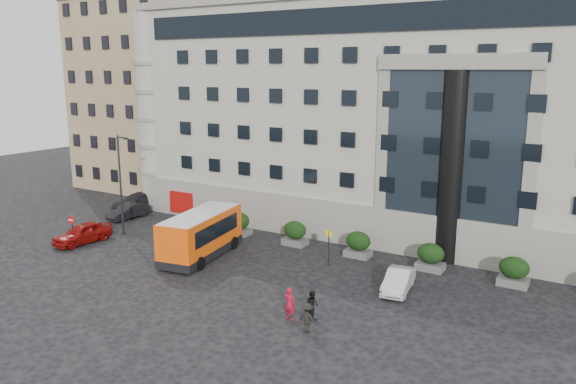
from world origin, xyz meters
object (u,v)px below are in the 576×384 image
(hedge_c, at_px, (358,244))
(street_lamp, at_px, (121,181))
(hedge_a, at_px, (239,223))
(pedestrian_a, at_px, (290,304))
(bus_stop_sign, at_px, (329,241))
(no_entry_sign, at_px, (72,224))
(red_truck, at_px, (201,192))
(parked_car_b, at_px, (129,211))
(hedge_d, at_px, (430,257))
(parked_car_a, at_px, (82,233))
(parked_car_c, at_px, (138,202))
(minibus, at_px, (201,233))
(hedge_e, at_px, (514,271))
(pedestrian_b, at_px, (312,305))
(hedge_b, at_px, (295,233))
(white_taxi, at_px, (398,280))
(pedestrian_c, at_px, (307,318))
(parked_car_d, at_px, (182,194))

(hedge_c, xyz_separation_m, street_lamp, (-18.34, -4.80, 3.44))
(hedge_a, relative_size, pedestrian_a, 1.02)
(bus_stop_sign, relative_size, no_entry_sign, 1.09)
(red_truck, distance_m, parked_car_b, 6.94)
(hedge_d, height_order, parked_car_a, hedge_d)
(bus_stop_sign, distance_m, parked_car_c, 22.94)
(hedge_d, xyz_separation_m, no_entry_sign, (-24.60, -8.84, 0.72))
(hedge_c, xyz_separation_m, parked_car_b, (-21.73, -1.13, -0.27))
(no_entry_sign, distance_m, minibus, 10.39)
(pedestrian_a, bearing_deg, hedge_e, -123.71)
(hedge_c, distance_m, pedestrian_b, 10.73)
(hedge_b, height_order, pedestrian_a, hedge_b)
(parked_car_a, xyz_separation_m, white_taxi, (23.97, 3.57, -0.13))
(hedge_c, relative_size, bus_stop_sign, 0.73)
(hedge_e, xyz_separation_m, parked_car_a, (-29.71, -8.04, -0.15))
(white_taxi, relative_size, pedestrian_a, 2.19)
(white_taxi, distance_m, pedestrian_c, 7.85)
(parked_car_c, bearing_deg, hedge_b, 2.26)
(hedge_b, distance_m, hedge_e, 15.60)
(hedge_e, xyz_separation_m, parked_car_c, (-33.80, 1.57, -0.15))
(parked_car_c, bearing_deg, hedge_e, 4.53)
(parked_car_a, bearing_deg, pedestrian_b, -2.54)
(white_taxi, bearing_deg, pedestrian_c, -113.17)
(hedge_b, xyz_separation_m, red_truck, (-13.25, 4.91, 0.69))
(bus_stop_sign, bearing_deg, minibus, -161.08)
(hedge_d, distance_m, parked_car_c, 28.64)
(street_lamp, distance_m, parked_car_b, 6.22)
(hedge_d, height_order, pedestrian_b, hedge_d)
(parked_car_c, relative_size, parked_car_d, 1.19)
(parked_car_b, bearing_deg, bus_stop_sign, -2.03)
(hedge_b, xyz_separation_m, pedestrian_c, (7.89, -12.06, -0.14))
(no_entry_sign, bearing_deg, parked_car_d, 101.11)
(hedge_a, distance_m, street_lamp, 9.89)
(no_entry_sign, bearing_deg, bus_stop_sign, 18.08)
(bus_stop_sign, height_order, pedestrian_a, bus_stop_sign)
(hedge_e, bearing_deg, hedge_d, 180.00)
(hedge_c, xyz_separation_m, pedestrian_b, (2.10, -10.52, -0.13))
(hedge_a, distance_m, white_taxi, 15.72)
(white_taxi, bearing_deg, bus_stop_sign, 154.72)
(hedge_d, height_order, parked_car_c, hedge_d)
(parked_car_b, xyz_separation_m, pedestrian_b, (23.84, -9.39, 0.13))
(pedestrian_b, xyz_separation_m, pedestrian_c, (0.59, -1.54, -0.01))
(parked_car_c, relative_size, pedestrian_a, 2.99)
(parked_car_b, height_order, pedestrian_c, pedestrian_c)
(street_lamp, height_order, parked_car_c, street_lamp)
(hedge_a, distance_m, no_entry_sign, 12.64)
(parked_car_c, bearing_deg, street_lamp, -44.34)
(bus_stop_sign, height_order, minibus, minibus)
(hedge_a, distance_m, minibus, 5.87)
(parked_car_a, height_order, parked_car_b, parked_car_a)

